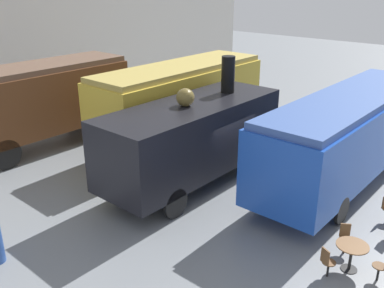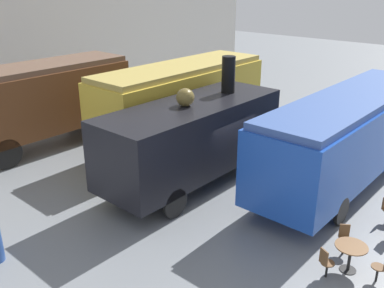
% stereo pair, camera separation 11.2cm
% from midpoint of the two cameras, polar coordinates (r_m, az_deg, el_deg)
% --- Properties ---
extents(ground_plane, '(80.00, 80.00, 0.00)m').
position_cam_midpoint_polar(ground_plane, '(16.32, 4.57, -5.19)').
color(ground_plane, gray).
extents(backdrop_wall, '(44.00, 0.15, 9.00)m').
position_cam_midpoint_polar(backdrop_wall, '(27.20, -23.75, 13.80)').
color(backdrop_wall, silver).
rests_on(backdrop_wall, ground_plane).
extents(passenger_coach_wooden, '(8.16, 2.56, 3.73)m').
position_cam_midpoint_polar(passenger_coach_wooden, '(20.33, -19.75, 5.77)').
color(passenger_coach_wooden, brown).
rests_on(passenger_coach_wooden, ground_plane).
extents(passenger_coach_vintage, '(8.99, 2.71, 3.64)m').
position_cam_midpoint_polar(passenger_coach_vintage, '(19.64, -1.70, 6.23)').
color(passenger_coach_vintage, gold).
rests_on(passenger_coach_vintage, ground_plane).
extents(steam_locomotive, '(7.57, 2.62, 4.50)m').
position_cam_midpoint_polar(steam_locomotive, '(15.58, -0.11, 1.12)').
color(steam_locomotive, black).
rests_on(steam_locomotive, ground_plane).
extents(streamlined_locomotive, '(12.50, 2.64, 3.34)m').
position_cam_midpoint_polar(streamlined_locomotive, '(17.60, 20.96, 2.23)').
color(streamlined_locomotive, blue).
rests_on(streamlined_locomotive, ground_plane).
extents(cafe_table_near, '(0.84, 0.84, 0.77)m').
position_cam_midpoint_polar(cafe_table_near, '(12.27, 20.27, -13.17)').
color(cafe_table_near, black).
rests_on(cafe_table_near, ground_plane).
extents(cafe_chair_0, '(0.40, 0.40, 0.87)m').
position_cam_midpoint_polar(cafe_chair_0, '(12.96, 19.49, -11.53)').
color(cafe_chair_0, black).
rests_on(cafe_chair_0, ground_plane).
extents(cafe_chair_1, '(0.40, 0.39, 0.87)m').
position_cam_midpoint_polar(cafe_chair_1, '(11.85, 17.29, -14.63)').
color(cafe_chair_1, black).
rests_on(cafe_chair_1, ground_plane).
extents(cafe_chair_2, '(0.36, 0.36, 0.87)m').
position_cam_midpoint_polar(cafe_chair_2, '(12.19, 23.86, -14.51)').
color(cafe_chair_2, black).
rests_on(cafe_chair_2, ground_plane).
extents(visitor_person, '(0.34, 0.34, 1.55)m').
position_cam_midpoint_polar(visitor_person, '(16.21, 10.60, -2.44)').
color(visitor_person, '#262633').
rests_on(visitor_person, ground_plane).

